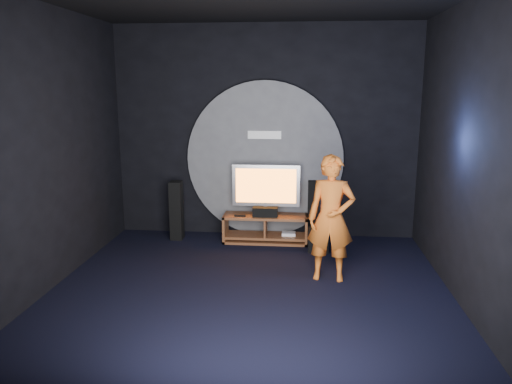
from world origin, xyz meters
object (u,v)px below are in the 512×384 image
tower_speaker_left (177,211)px  tv (266,187)px  media_console (266,230)px  subwoofer (318,240)px  player (331,218)px  tower_speaker_right (313,209)px

tower_speaker_left → tv: bearing=2.1°
media_console → subwoofer: size_ratio=4.00×
player → tower_speaker_right: bearing=101.0°
media_console → player: 1.89m
media_console → tower_speaker_left: bearing=179.5°
media_console → subwoofer: media_console is taller
tower_speaker_left → subwoofer: (2.33, -0.38, -0.32)m
tower_speaker_right → tv: bearing=-163.4°
media_console → tv: size_ratio=1.25×
tower_speaker_left → player: 2.90m
tv → tower_speaker_right: bearing=16.6°
media_console → tv: bearing=96.1°
tv → player: player is taller
subwoofer → player: bearing=-84.2°
media_console → tower_speaker_right: size_ratio=1.40×
media_console → tv: (-0.01, 0.07, 0.70)m
tower_speaker_left → subwoofer: bearing=-9.2°
media_console → tower_speaker_right: tower_speaker_right is taller
media_console → tower_speaker_right: bearing=21.2°
tower_speaker_left → subwoofer: 2.38m
tower_speaker_left → subwoofer: size_ratio=2.86×
tv → player: size_ratio=0.66×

